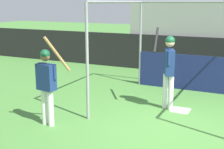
% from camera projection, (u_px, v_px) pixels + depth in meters
% --- Properties ---
extents(ground_plane, '(60.00, 60.00, 0.00)m').
position_uv_depth(ground_plane, '(167.00, 131.00, 6.68)').
color(ground_plane, '#477F38').
extents(outfield_wall, '(24.00, 0.12, 1.42)m').
position_uv_depth(outfield_wall, '(210.00, 57.00, 11.65)').
color(outfield_wall, black).
rests_on(outfield_wall, ground).
extents(bleacher_section, '(6.50, 2.40, 2.70)m').
position_uv_depth(bleacher_section, '(215.00, 36.00, 12.61)').
color(bleacher_section, '#9E9E99').
rests_on(bleacher_section, ground).
extents(batting_cage, '(3.72, 3.58, 2.74)m').
position_uv_depth(batting_cage, '(192.00, 57.00, 8.89)').
color(batting_cage, gray).
rests_on(batting_cage, ground).
extents(home_plate, '(0.44, 0.44, 0.02)m').
position_uv_depth(home_plate, '(181.00, 110.00, 7.96)').
color(home_plate, white).
rests_on(home_plate, ground).
extents(player_batter, '(0.68, 0.79, 2.06)m').
position_uv_depth(player_batter, '(169.00, 65.00, 7.85)').
color(player_batter, white).
rests_on(player_batter, ground).
extents(player_waiting, '(0.79, 0.51, 2.04)m').
position_uv_depth(player_waiting, '(47.00, 80.00, 6.80)').
color(player_waiting, white).
rests_on(player_waiting, ground).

